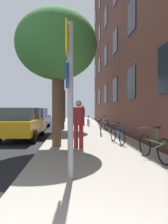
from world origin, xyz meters
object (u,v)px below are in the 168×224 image
at_px(traffic_light, 64,100).
at_px(bicycle_3, 103,124).
at_px(bicycle_0, 154,147).
at_px(bicycle_4, 88,122).
at_px(bicycle_1, 117,135).
at_px(bicycle_2, 101,128).
at_px(pedestrian_1, 83,114).
at_px(tree_near, 56,46).
at_px(car_1, 36,118).
at_px(car_0, 22,123).
at_px(pedestrian_0, 79,121).
at_px(tree_far, 62,58).
at_px(sign_post, 69,87).

bearing_deg(traffic_light, bicycle_3, -71.92).
relative_size(bicycle_0, bicycle_4, 1.08).
xyz_separation_m(bicycle_1, bicycle_2, (-0.28, 3.00, 0.00)).
xyz_separation_m(bicycle_1, bicycle_4, (-0.48, 9.00, -0.01)).
bearing_deg(bicycle_4, traffic_light, 109.34).
xyz_separation_m(bicycle_0, bicycle_1, (-0.37, 3.00, -0.03)).
distance_m(bicycle_1, pedestrian_1, 10.14).
xyz_separation_m(tree_near, car_1, (-2.25, 8.76, -3.19)).
xyz_separation_m(bicycle_3, car_1, (-5.12, 2.25, 0.35)).
bearing_deg(tree_near, bicycle_2, 57.32).
bearing_deg(tree_near, car_0, 125.85).
xyz_separation_m(traffic_light, bicycle_1, (2.75, -15.47, -2.11)).
bearing_deg(bicycle_2, pedestrian_0, -109.66).
xyz_separation_m(tree_far, pedestrian_0, (0.92, -7.46, -4.12)).
bearing_deg(bicycle_0, sign_post, -149.34).
bearing_deg(bicycle_1, tree_near, -168.48).
xyz_separation_m(bicycle_1, pedestrian_0, (-1.69, -0.95, 0.66)).
bearing_deg(bicycle_2, car_0, -168.46).
distance_m(tree_far, car_1, 5.22).
relative_size(tree_near, bicycle_4, 3.30).
distance_m(traffic_light, bicycle_3, 10.18).
relative_size(bicycle_2, pedestrian_0, 0.92).
relative_size(bicycle_1, car_0, 0.38).
bearing_deg(sign_post, tree_near, 97.62).
distance_m(pedestrian_0, pedestrian_1, 11.05).
xyz_separation_m(pedestrian_0, pedestrian_1, (0.78, 11.02, 0.00)).
bearing_deg(tree_near, tree_far, 90.60).
height_order(tree_near, pedestrian_1, tree_near).
xyz_separation_m(tree_near, pedestrian_0, (0.85, -0.43, -2.90)).
height_order(bicycle_0, car_0, car_0).
bearing_deg(traffic_light, car_0, -97.29).
relative_size(tree_far, car_1, 1.51).
height_order(traffic_light, bicycle_4, traffic_light).
relative_size(sign_post, bicycle_4, 2.03).
bearing_deg(car_0, tree_near, -54.15).
distance_m(bicycle_0, car_0, 7.06).
relative_size(sign_post, pedestrian_1, 1.83).
relative_size(bicycle_1, bicycle_4, 1.00).
bearing_deg(bicycle_3, sign_post, -102.72).
bearing_deg(sign_post, car_0, 110.45).
height_order(sign_post, car_1, sign_post).
height_order(bicycle_0, bicycle_2, bicycle_0).
distance_m(traffic_light, car_0, 13.54).
bearing_deg(bicycle_2, traffic_light, 101.23).
distance_m(tree_near, car_1, 9.59).
height_order(bicycle_2, bicycle_3, bicycle_3).
height_order(bicycle_3, car_0, car_0).
relative_size(tree_far, pedestrian_0, 3.80).
bearing_deg(traffic_light, bicycle_1, -79.91).
bearing_deg(bicycle_1, bicycle_2, 95.29).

